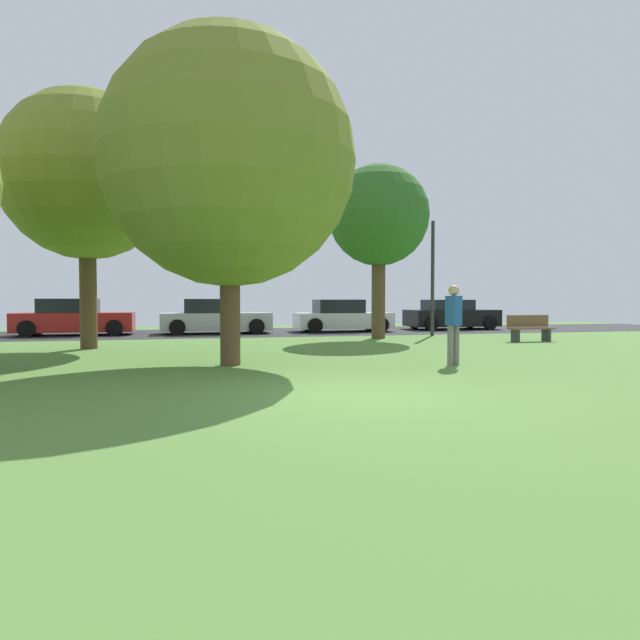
{
  "coord_description": "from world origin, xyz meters",
  "views": [
    {
      "loc": [
        -2.64,
        -8.22,
        1.49
      ],
      "look_at": [
        0.0,
        2.46,
        1.06
      ],
      "focal_mm": 31.62,
      "sensor_mm": 36.0,
      "label": 1
    }
  ],
  "objects_px": {
    "parked_car_silver": "(215,318)",
    "street_lamp_post": "(433,279)",
    "birch_tree_lone": "(229,161)",
    "parked_car_black": "(451,315)",
    "parked_car_white": "(342,317)",
    "park_bench": "(530,328)",
    "person_bystander": "(454,320)",
    "oak_tree_left": "(86,176)",
    "maple_tree_far": "(379,216)",
    "parked_car_red": "(74,318)"
  },
  "relations": [
    {
      "from": "parked_car_silver",
      "to": "street_lamp_post",
      "type": "height_order",
      "value": "street_lamp_post"
    },
    {
      "from": "parked_car_silver",
      "to": "birch_tree_lone",
      "type": "bearing_deg",
      "value": -91.59
    },
    {
      "from": "parked_car_black",
      "to": "street_lamp_post",
      "type": "height_order",
      "value": "street_lamp_post"
    },
    {
      "from": "parked_car_white",
      "to": "park_bench",
      "type": "xyz_separation_m",
      "value": [
        4.69,
        -6.97,
        -0.18
      ]
    },
    {
      "from": "birch_tree_lone",
      "to": "person_bystander",
      "type": "height_order",
      "value": "birch_tree_lone"
    },
    {
      "from": "park_bench",
      "to": "parked_car_black",
      "type": "bearing_deg",
      "value": -96.54
    },
    {
      "from": "birch_tree_lone",
      "to": "park_bench",
      "type": "relative_size",
      "value": 4.55
    },
    {
      "from": "birch_tree_lone",
      "to": "parked_car_black",
      "type": "distance_m",
      "value": 16.97
    },
    {
      "from": "person_bystander",
      "to": "park_bench",
      "type": "distance_m",
      "value": 8.01
    },
    {
      "from": "oak_tree_left",
      "to": "maple_tree_far",
      "type": "bearing_deg",
      "value": 11.59
    },
    {
      "from": "birch_tree_lone",
      "to": "parked_car_red",
      "type": "xyz_separation_m",
      "value": [
        -5.22,
        11.61,
        -3.83
      ]
    },
    {
      "from": "person_bystander",
      "to": "parked_car_black",
      "type": "distance_m",
      "value": 14.67
    },
    {
      "from": "birch_tree_lone",
      "to": "street_lamp_post",
      "type": "relative_size",
      "value": 1.62
    },
    {
      "from": "maple_tree_far",
      "to": "street_lamp_post",
      "type": "relative_size",
      "value": 1.41
    },
    {
      "from": "person_bystander",
      "to": "parked_car_red",
      "type": "relative_size",
      "value": 0.4
    },
    {
      "from": "park_bench",
      "to": "person_bystander",
      "type": "bearing_deg",
      "value": 44.16
    },
    {
      "from": "parked_car_white",
      "to": "parked_car_black",
      "type": "relative_size",
      "value": 1.0
    },
    {
      "from": "parked_car_silver",
      "to": "street_lamp_post",
      "type": "relative_size",
      "value": 1.0
    },
    {
      "from": "oak_tree_left",
      "to": "person_bystander",
      "type": "distance_m",
      "value": 11.28
    },
    {
      "from": "oak_tree_left",
      "to": "parked_car_red",
      "type": "relative_size",
      "value": 1.67
    },
    {
      "from": "parked_car_silver",
      "to": "parked_car_black",
      "type": "bearing_deg",
      "value": 3.03
    },
    {
      "from": "parked_car_silver",
      "to": "street_lamp_post",
      "type": "distance_m",
      "value": 9.08
    },
    {
      "from": "parked_car_silver",
      "to": "person_bystander",
      "type": "bearing_deg",
      "value": -70.2
    },
    {
      "from": "parked_car_white",
      "to": "street_lamp_post",
      "type": "height_order",
      "value": "street_lamp_post"
    },
    {
      "from": "oak_tree_left",
      "to": "parked_car_red",
      "type": "bearing_deg",
      "value": 103.22
    },
    {
      "from": "maple_tree_far",
      "to": "birch_tree_lone",
      "type": "height_order",
      "value": "birch_tree_lone"
    },
    {
      "from": "park_bench",
      "to": "maple_tree_far",
      "type": "bearing_deg",
      "value": -30.17
    },
    {
      "from": "person_bystander",
      "to": "parked_car_red",
      "type": "xyz_separation_m",
      "value": [
        -10.04,
        12.76,
        -0.32
      ]
    },
    {
      "from": "birch_tree_lone",
      "to": "parked_car_black",
      "type": "relative_size",
      "value": 1.72
    },
    {
      "from": "person_bystander",
      "to": "parked_car_red",
      "type": "distance_m",
      "value": 16.24
    },
    {
      "from": "parked_car_silver",
      "to": "parked_car_black",
      "type": "relative_size",
      "value": 1.06
    },
    {
      "from": "birch_tree_lone",
      "to": "park_bench",
      "type": "bearing_deg",
      "value": 22.7
    },
    {
      "from": "person_bystander",
      "to": "parked_car_red",
      "type": "height_order",
      "value": "person_bystander"
    },
    {
      "from": "parked_car_red",
      "to": "park_bench",
      "type": "distance_m",
      "value": 17.34
    },
    {
      "from": "maple_tree_far",
      "to": "parked_car_black",
      "type": "distance_m",
      "value": 8.23
    },
    {
      "from": "maple_tree_far",
      "to": "parked_car_black",
      "type": "relative_size",
      "value": 1.5
    },
    {
      "from": "person_bystander",
      "to": "parked_car_silver",
      "type": "height_order",
      "value": "person_bystander"
    },
    {
      "from": "parked_car_black",
      "to": "parked_car_silver",
      "type": "bearing_deg",
      "value": -176.97
    },
    {
      "from": "oak_tree_left",
      "to": "parked_car_black",
      "type": "bearing_deg",
      "value": 24.49
    },
    {
      "from": "parked_car_red",
      "to": "park_bench",
      "type": "xyz_separation_m",
      "value": [
        15.78,
        -7.19,
        -0.21
      ]
    },
    {
      "from": "maple_tree_far",
      "to": "parked_car_red",
      "type": "distance_m",
      "value": 12.7
    },
    {
      "from": "parked_car_red",
      "to": "parked_car_silver",
      "type": "height_order",
      "value": "parked_car_red"
    },
    {
      "from": "parked_car_red",
      "to": "parked_car_white",
      "type": "height_order",
      "value": "parked_car_red"
    },
    {
      "from": "parked_car_white",
      "to": "birch_tree_lone",
      "type": "bearing_deg",
      "value": -117.24
    },
    {
      "from": "parked_car_silver",
      "to": "parked_car_black",
      "type": "height_order",
      "value": "parked_car_silver"
    },
    {
      "from": "parked_car_black",
      "to": "street_lamp_post",
      "type": "relative_size",
      "value": 0.94
    },
    {
      "from": "birch_tree_lone",
      "to": "park_bench",
      "type": "distance_m",
      "value": 12.13
    },
    {
      "from": "person_bystander",
      "to": "oak_tree_left",
      "type": "bearing_deg",
      "value": 39.67
    },
    {
      "from": "oak_tree_left",
      "to": "street_lamp_post",
      "type": "bearing_deg",
      "value": 12.88
    },
    {
      "from": "parked_car_white",
      "to": "park_bench",
      "type": "relative_size",
      "value": 2.65
    }
  ]
}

